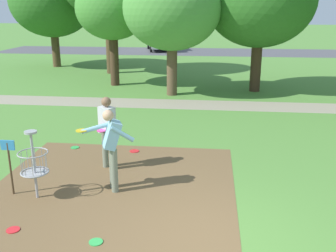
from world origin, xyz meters
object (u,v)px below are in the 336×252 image
(frisbee_by_tee, at_px, (13,230))
(frisbee_mid_grass, at_px, (134,151))
(tree_near_right, at_px, (112,9))
(tree_mid_center, at_px, (52,1))
(parked_car_leftmost, at_px, (160,39))
(frisbee_near_basket, at_px, (75,148))
(frisbee_far_left, at_px, (96,242))
(player_foreground_watching, at_px, (112,145))
(tree_mid_left, at_px, (172,9))
(tree_near_left, at_px, (260,0))
(disc_golf_basket, at_px, (31,162))
(player_throwing, at_px, (107,129))

(frisbee_by_tee, relative_size, frisbee_mid_grass, 0.90)
(tree_near_right, relative_size, tree_mid_center, 0.82)
(tree_mid_center, bearing_deg, frisbee_by_tee, -70.55)
(tree_near_right, xyz_separation_m, parked_car_leftmost, (0.13, 15.54, -2.61))
(frisbee_near_basket, bearing_deg, frisbee_far_left, -66.65)
(frisbee_near_basket, bearing_deg, player_foreground_watching, -54.71)
(frisbee_near_basket, relative_size, frisbee_far_left, 0.99)
(frisbee_near_basket, bearing_deg, tree_mid_left, 74.41)
(tree_near_left, xyz_separation_m, tree_mid_left, (-3.60, -1.19, -0.33))
(frisbee_near_basket, relative_size, frisbee_mid_grass, 0.90)
(tree_near_left, height_order, tree_mid_left, tree_near_left)
(frisbee_far_left, bearing_deg, disc_golf_basket, 140.01)
(frisbee_mid_grass, relative_size, tree_near_right, 0.05)
(tree_near_right, bearing_deg, tree_mid_center, 132.74)
(frisbee_near_basket, height_order, frisbee_mid_grass, same)
(frisbee_near_basket, xyz_separation_m, tree_near_right, (-1.02, 8.70, 3.52))
(frisbee_far_left, xyz_separation_m, tree_mid_left, (0.09, 11.08, 3.54))
(player_foreground_watching, bearing_deg, disc_golf_basket, -160.89)
(frisbee_mid_grass, xyz_separation_m, tree_near_left, (3.87, 8.13, 3.87))
(frisbee_near_basket, xyz_separation_m, parked_car_leftmost, (-0.89, 24.23, 0.91))
(player_throwing, xyz_separation_m, tree_mid_left, (0.65, 8.08, 2.58))
(frisbee_far_left, relative_size, tree_mid_center, 0.04)
(tree_near_right, bearing_deg, player_throwing, -77.03)
(frisbee_far_left, height_order, parked_car_leftmost, parked_car_leftmost)
(player_throwing, distance_m, frisbee_far_left, 3.20)
(disc_golf_basket, bearing_deg, frisbee_far_left, -39.99)
(player_foreground_watching, bearing_deg, tree_mid_left, 88.29)
(disc_golf_basket, bearing_deg, tree_near_right, 95.87)
(player_foreground_watching, relative_size, tree_near_left, 0.29)
(frisbee_by_tee, relative_size, tree_mid_left, 0.04)
(tree_mid_left, bearing_deg, frisbee_mid_grass, -92.26)
(disc_golf_basket, bearing_deg, frisbee_mid_grass, 61.68)
(frisbee_near_basket, height_order, frisbee_far_left, same)
(frisbee_near_basket, relative_size, frisbee_by_tee, 1.00)
(frisbee_far_left, relative_size, tree_near_left, 0.04)
(frisbee_by_tee, distance_m, tree_near_left, 13.71)
(player_foreground_watching, height_order, tree_near_right, tree_near_right)
(frisbee_mid_grass, bearing_deg, tree_mid_center, 118.49)
(disc_golf_basket, bearing_deg, tree_mid_left, 79.74)
(disc_golf_basket, height_order, parked_car_leftmost, parked_car_leftmost)
(disc_golf_basket, xyz_separation_m, frisbee_by_tee, (0.16, -1.20, -0.74))
(frisbee_near_basket, relative_size, tree_near_left, 0.04)
(player_foreground_watching, relative_size, frisbee_by_tee, 7.61)
(player_foreground_watching, height_order, frisbee_by_tee, player_foreground_watching)
(player_throwing, distance_m, tree_near_right, 10.50)
(tree_mid_center, bearing_deg, frisbee_far_left, -66.69)
(frisbee_mid_grass, distance_m, frisbee_far_left, 4.14)
(tree_near_left, height_order, parked_car_leftmost, tree_near_left)
(player_foreground_watching, xyz_separation_m, player_throwing, (-0.38, 1.09, -0.02))
(tree_mid_center, distance_m, parked_car_leftmost, 11.70)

